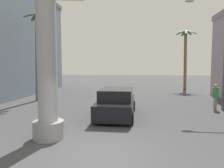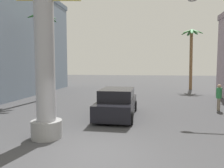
{
  "view_description": "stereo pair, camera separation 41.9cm",
  "coord_description": "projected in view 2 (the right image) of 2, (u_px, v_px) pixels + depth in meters",
  "views": [
    {
      "loc": [
        1.26,
        -6.68,
        2.86
      ],
      "look_at": [
        0.0,
        4.37,
        1.92
      ],
      "focal_mm": 35.0,
      "sensor_mm": 36.0,
      "label": 1
    },
    {
      "loc": [
        1.67,
        -6.63,
        2.86
      ],
      "look_at": [
        0.0,
        4.37,
        1.92
      ],
      "focal_mm": 35.0,
      "sensor_mm": 36.0,
      "label": 2
    }
  ],
  "objects": [
    {
      "name": "palm_tree_mid_left",
      "position": [
        42.0,
        44.0,
        17.56
      ],
      "size": [
        2.36,
        2.38,
        7.11
      ],
      "color": "brown",
      "rests_on": "ground"
    },
    {
      "name": "pedestrian_mid_right",
      "position": [
        219.0,
        95.0,
        13.86
      ],
      "size": [
        0.35,
        0.35,
        1.67
      ],
      "color": "gray",
      "rests_on": "ground"
    },
    {
      "name": "ground_plane",
      "position": [
        123.0,
        103.0,
        16.87
      ],
      "size": [
        95.14,
        95.14,
        0.0
      ],
      "primitive_type": "plane",
      "color": "#424244"
    },
    {
      "name": "car_lead",
      "position": [
        117.0,
        103.0,
        12.33
      ],
      "size": [
        2.08,
        4.74,
        1.56
      ],
      "color": "black",
      "rests_on": "ground"
    },
    {
      "name": "street_lamp",
      "position": [
        222.0,
        41.0,
        13.69
      ],
      "size": [
        2.66,
        0.28,
        7.23
      ],
      "color": "#59595E",
      "rests_on": "ground"
    },
    {
      "name": "neon_sign_pole",
      "position": [
        44.0,
        14.0,
        8.27
      ],
      "size": [
        2.74,
        1.2,
        10.63
      ],
      "color": "#9E9EA3",
      "rests_on": "ground"
    },
    {
      "name": "palm_tree_far_right",
      "position": [
        191.0,
        51.0,
        25.55
      ],
      "size": [
        2.48,
        2.55,
        7.11
      ],
      "color": "brown",
      "rests_on": "ground"
    }
  ]
}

